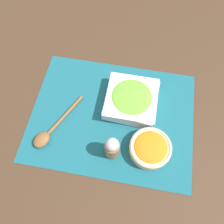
# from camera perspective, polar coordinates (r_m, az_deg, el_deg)

# --- Properties ---
(ground_plane) EXTENTS (3.00, 3.00, 0.00)m
(ground_plane) POSITION_cam_1_polar(r_m,az_deg,el_deg) (0.79, -0.00, -1.04)
(ground_plane) COLOR #422D1E
(placemat) EXTENTS (0.58, 0.45, 0.00)m
(placemat) POSITION_cam_1_polar(r_m,az_deg,el_deg) (0.79, -0.00, -0.98)
(placemat) COLOR #195B6B
(placemat) RESTS_ON ground_plane
(lettuce_bowl) EXTENTS (0.19, 0.19, 0.06)m
(lettuce_bowl) POSITION_cam_1_polar(r_m,az_deg,el_deg) (0.78, 5.08, 3.31)
(lettuce_bowl) COLOR white
(lettuce_bowl) RESTS_ON placemat
(carrot_bowl) EXTENTS (0.14, 0.14, 0.05)m
(carrot_bowl) POSITION_cam_1_polar(r_m,az_deg,el_deg) (0.73, 9.95, -9.26)
(carrot_bowl) COLOR beige
(carrot_bowl) RESTS_ON placemat
(wooden_spoon) EXTENTS (0.13, 0.23, 0.03)m
(wooden_spoon) POSITION_cam_1_polar(r_m,az_deg,el_deg) (0.78, -16.38, -5.32)
(wooden_spoon) COLOR brown
(wooden_spoon) RESTS_ON placemat
(pepper_shaker) EXTENTS (0.05, 0.05, 0.11)m
(pepper_shaker) POSITION_cam_1_polar(r_m,az_deg,el_deg) (0.69, 0.02, -9.33)
(pepper_shaker) COLOR olive
(pepper_shaker) RESTS_ON placemat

